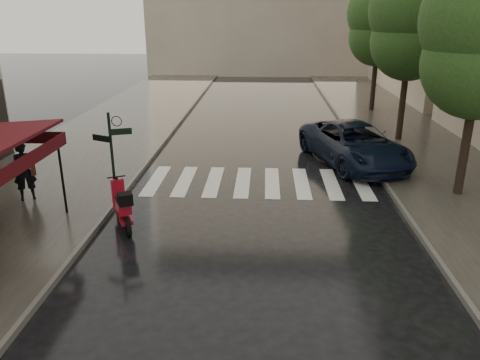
{
  "coord_description": "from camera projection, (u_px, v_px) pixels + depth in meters",
  "views": [
    {
      "loc": [
        3.19,
        -9.74,
        5.74
      ],
      "look_at": [
        2.54,
        2.32,
        1.4
      ],
      "focal_mm": 35.0,
      "sensor_mm": 36.0,
      "label": 1
    }
  ],
  "objects": [
    {
      "name": "curb_far",
      "position": [
        354.0,
        139.0,
        22.13
      ],
      "size": [
        0.12,
        60.0,
        0.16
      ],
      "primitive_type": "cube",
      "color": "#595651",
      "rests_on": "ground"
    },
    {
      "name": "crosswalk",
      "position": [
        257.0,
        182.0,
        16.74
      ],
      "size": [
        7.85,
        3.2,
        0.01
      ],
      "color": "silver",
      "rests_on": "ground"
    },
    {
      "name": "scooter",
      "position": [
        123.0,
        207.0,
        13.06
      ],
      "size": [
        1.07,
        1.81,
        1.29
      ],
      "rotation": [
        0.0,
        0.0,
        0.46
      ],
      "color": "black",
      "rests_on": "ground"
    },
    {
      "name": "sidewalk_far",
      "position": [
        414.0,
        140.0,
        22.0
      ],
      "size": [
        5.5,
        60.0,
        0.12
      ],
      "primitive_type": "cube",
      "color": "#38332D",
      "rests_on": "ground"
    },
    {
      "name": "sidewalk_near",
      "position": [
        106.0,
        136.0,
        22.74
      ],
      "size": [
        6.0,
        60.0,
        0.12
      ],
      "primitive_type": "cube",
      "color": "#38332D",
      "rests_on": "ground"
    },
    {
      "name": "parked_car",
      "position": [
        354.0,
        144.0,
        18.57
      ],
      "size": [
        4.34,
        6.36,
        1.62
      ],
      "primitive_type": "imported",
      "rotation": [
        0.0,
        0.0,
        0.31
      ],
      "color": "black",
      "rests_on": "ground"
    },
    {
      "name": "tree_far",
      "position": [
        380.0,
        18.0,
        26.78
      ],
      "size": [
        3.8,
        3.8,
        8.16
      ],
      "color": "black",
      "rests_on": "sidewalk_far"
    },
    {
      "name": "pedestrian_with_umbrella",
      "position": [
        21.0,
        148.0,
        14.37
      ],
      "size": [
        1.51,
        1.52,
        2.56
      ],
      "rotation": [
        0.0,
        0.0,
        0.5
      ],
      "color": "black",
      "rests_on": "sidewalk_near"
    },
    {
      "name": "tree_mid",
      "position": [
        413.0,
        16.0,
        20.16
      ],
      "size": [
        3.8,
        3.8,
        8.34
      ],
      "color": "black",
      "rests_on": "sidewalk_far"
    },
    {
      "name": "signpost",
      "position": [
        112.0,
        156.0,
        13.51
      ],
      "size": [
        1.17,
        0.29,
        3.1
      ],
      "color": "black",
      "rests_on": "ground"
    },
    {
      "name": "curb_near",
      "position": [
        168.0,
        137.0,
        22.58
      ],
      "size": [
        0.12,
        60.0,
        0.16
      ],
      "primitive_type": "cube",
      "color": "#595651",
      "rests_on": "ground"
    },
    {
      "name": "ground",
      "position": [
        130.0,
        265.0,
        11.26
      ],
      "size": [
        120.0,
        120.0,
        0.0
      ],
      "primitive_type": "plane",
      "color": "black",
      "rests_on": "ground"
    }
  ]
}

